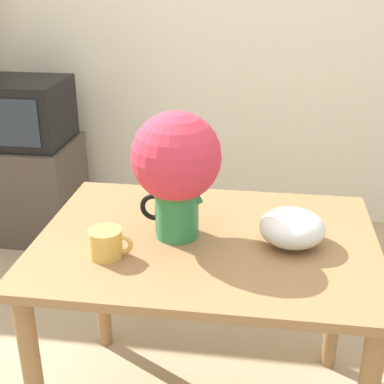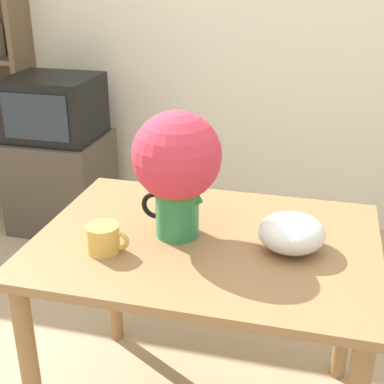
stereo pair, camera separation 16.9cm
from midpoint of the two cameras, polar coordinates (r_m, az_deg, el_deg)
wall_back at (r=3.33m, az=8.96°, el=18.30°), size 8.00×0.05×2.60m
table at (r=1.81m, az=4.20°, el=-8.44°), size 1.10×0.80×0.76m
flower_vase at (r=1.67m, az=1.25°, el=2.76°), size 0.28×0.28×0.42m
coffee_mug at (r=1.66m, az=-6.52°, el=-5.04°), size 0.14×0.10×0.09m
white_bowl at (r=1.70m, az=13.41°, el=-4.34°), size 0.21×0.21×0.11m
tv_stand at (r=3.47m, az=-12.36°, el=1.08°), size 0.56×0.52×0.59m
tv_set at (r=3.32m, az=-13.10°, el=8.76°), size 0.52×0.46×0.37m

